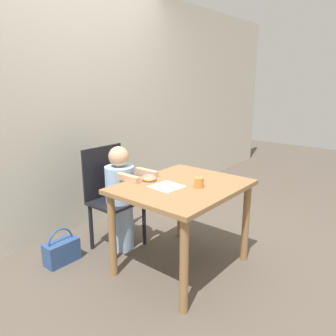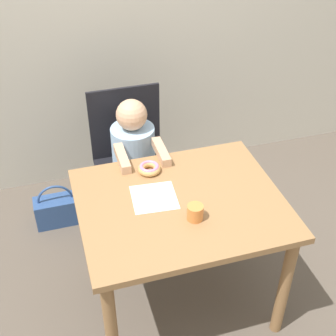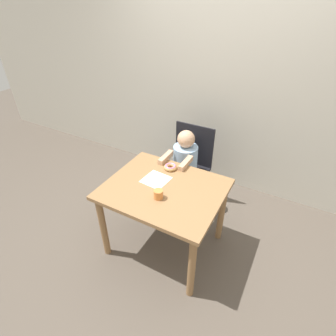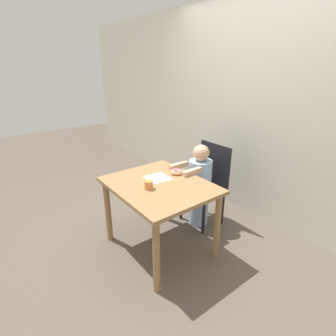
# 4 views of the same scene
# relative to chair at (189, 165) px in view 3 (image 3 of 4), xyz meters

# --- Properties ---
(ground_plane) EXTENTS (12.00, 12.00, 0.00)m
(ground_plane) POSITION_rel_chair_xyz_m (0.10, -0.74, -0.49)
(ground_plane) COLOR brown
(wall_back) EXTENTS (8.00, 0.05, 2.50)m
(wall_back) POSITION_rel_chair_xyz_m (0.10, 0.60, 0.76)
(wall_back) COLOR beige
(wall_back) RESTS_ON ground_plane
(dining_table) EXTENTS (1.00, 0.82, 0.73)m
(dining_table) POSITION_rel_chair_xyz_m (0.10, -0.74, 0.12)
(dining_table) COLOR olive
(dining_table) RESTS_ON ground_plane
(chair) EXTENTS (0.45, 0.37, 0.94)m
(chair) POSITION_rel_chair_xyz_m (0.00, 0.00, 0.00)
(chair) COLOR black
(chair) RESTS_ON ground_plane
(child_figure) EXTENTS (0.27, 0.47, 0.97)m
(child_figure) POSITION_rel_chair_xyz_m (-0.00, -0.12, -0.01)
(child_figure) COLOR #99BCE0
(child_figure) RESTS_ON ground_plane
(donut) EXTENTS (0.12, 0.12, 0.04)m
(donut) POSITION_rel_chair_xyz_m (0.01, -0.46, 0.26)
(donut) COLOR tan
(donut) RESTS_ON dining_table
(napkin) EXTENTS (0.23, 0.23, 0.00)m
(napkin) POSITION_rel_chair_xyz_m (-0.02, -0.68, 0.24)
(napkin) COLOR white
(napkin) RESTS_ON dining_table
(handbag) EXTENTS (0.29, 0.14, 0.31)m
(handbag) POSITION_rel_chair_xyz_m (-0.50, 0.10, -0.38)
(handbag) COLOR #2D4C84
(handbag) RESTS_ON ground_plane
(cup) EXTENTS (0.08, 0.08, 0.08)m
(cup) POSITION_rel_chair_xyz_m (0.12, -0.88, 0.27)
(cup) COLOR orange
(cup) RESTS_ON dining_table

